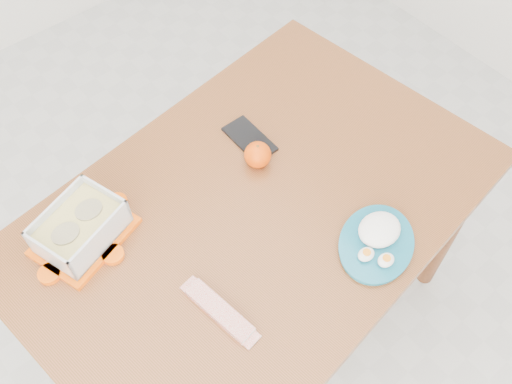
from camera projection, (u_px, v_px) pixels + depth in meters
ground at (222, 283)px, 2.16m from camera, size 3.50×3.50×0.00m
dining_table at (256, 224)px, 1.54m from camera, size 1.34×0.98×0.75m
food_container at (80, 228)px, 1.37m from camera, size 0.27×0.24×0.10m
orange_fruit at (258, 155)px, 1.51m from camera, size 0.07×0.07×0.07m
rice_plate at (378, 238)px, 1.39m from camera, size 0.30×0.30×0.06m
candy_bar at (220, 311)px, 1.29m from camera, size 0.07×0.19×0.02m
smartphone at (250, 139)px, 1.59m from camera, size 0.08×0.16×0.01m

